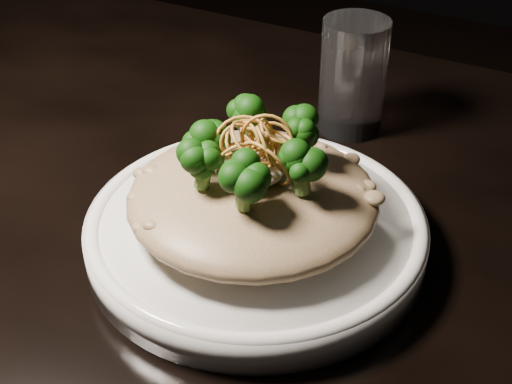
# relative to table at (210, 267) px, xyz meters

# --- Properties ---
(table) EXTENTS (1.10, 0.80, 0.75)m
(table) POSITION_rel_table_xyz_m (0.00, 0.00, 0.00)
(table) COLOR black
(table) RESTS_ON ground
(plate) EXTENTS (0.28, 0.28, 0.03)m
(plate) POSITION_rel_table_xyz_m (0.07, -0.04, 0.10)
(plate) COLOR white
(plate) RESTS_ON table
(risotto) EXTENTS (0.20, 0.20, 0.04)m
(risotto) POSITION_rel_table_xyz_m (0.07, -0.04, 0.13)
(risotto) COLOR brown
(risotto) RESTS_ON plate
(broccoli) EXTENTS (0.14, 0.14, 0.05)m
(broccoli) POSITION_rel_table_xyz_m (0.07, -0.04, 0.18)
(broccoli) COLOR black
(broccoli) RESTS_ON risotto
(cheese) EXTENTS (0.05, 0.05, 0.02)m
(cheese) POSITION_rel_table_xyz_m (0.07, -0.04, 0.16)
(cheese) COLOR silver
(cheese) RESTS_ON risotto
(shallots) EXTENTS (0.06, 0.06, 0.04)m
(shallots) POSITION_rel_table_xyz_m (0.07, -0.04, 0.19)
(shallots) COLOR brown
(shallots) RESTS_ON cheese
(drinking_glass) EXTENTS (0.09, 0.09, 0.12)m
(drinking_glass) POSITION_rel_table_xyz_m (0.06, 0.18, 0.14)
(drinking_glass) COLOR silver
(drinking_glass) RESTS_ON table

